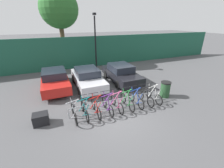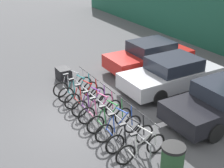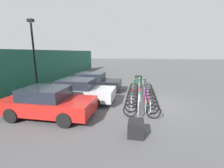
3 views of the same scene
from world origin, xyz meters
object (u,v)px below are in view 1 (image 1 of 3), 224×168
(bicycle_pink, at_px, (117,103))
(lamp_post, at_px, (95,39))
(bike_rack, at_px, (117,100))
(cargo_crate, at_px, (41,119))
(bicycle_silver, at_px, (74,113))
(bicycle_teal, at_px, (85,110))
(bicycle_red, at_px, (96,108))
(bicycle_black, at_px, (145,97))
(car_red, at_px, (55,80))
(trash_bin, at_px, (165,89))
(bicycle_green, at_px, (127,101))
(bicycle_blue, at_px, (136,99))
(car_black, at_px, (121,73))
(car_silver, at_px, (88,78))
(bicycle_purple, at_px, (108,105))
(bicycle_white, at_px, (153,96))
(tree_behind_hoarding, at_px, (59,9))

(bicycle_pink, distance_m, lamp_post, 8.49)
(bike_rack, distance_m, cargo_crate, 3.96)
(bicycle_silver, height_order, bicycle_teal, same)
(bicycle_silver, height_order, bicycle_red, same)
(bicycle_black, bearing_deg, car_red, 141.23)
(lamp_post, distance_m, trash_bin, 8.45)
(bicycle_pink, height_order, bicycle_green, same)
(lamp_post, bearing_deg, bicycle_blue, -90.19)
(bicycle_silver, relative_size, car_black, 0.39)
(bicycle_pink, relative_size, lamp_post, 0.32)
(bicycle_blue, bearing_deg, car_silver, 120.81)
(bicycle_red, xyz_separation_m, car_red, (-1.77, 4.30, 0.31))
(bike_rack, relative_size, bicycle_red, 3.14)
(bicycle_blue, bearing_deg, bicycle_teal, -176.50)
(bicycle_pink, bearing_deg, bicycle_teal, -176.35)
(bicycle_silver, height_order, bicycle_pink, same)
(bicycle_teal, distance_m, bicycle_black, 3.70)
(bike_rack, height_order, bicycle_pink, bicycle_pink)
(bicycle_black, bearing_deg, car_black, 89.93)
(bicycle_red, relative_size, bicycle_purple, 1.00)
(bicycle_white, height_order, cargo_crate, bicycle_white)
(bicycle_purple, bearing_deg, bicycle_white, 2.11)
(car_red, bearing_deg, lamp_post, 40.94)
(car_silver, relative_size, lamp_post, 0.81)
(bicycle_teal, xyz_separation_m, car_red, (-1.17, 4.30, 0.31))
(bicycle_purple, distance_m, tree_behind_hoarding, 12.04)
(bike_rack, xyz_separation_m, car_red, (-3.03, 4.15, 0.19))
(car_red, distance_m, car_silver, 2.34)
(bicycle_green, height_order, car_black, car_black)
(bicycle_green, distance_m, car_silver, 4.00)
(bicycle_teal, xyz_separation_m, cargo_crate, (-2.09, 0.22, -0.10))
(bicycle_silver, relative_size, lamp_post, 0.32)
(car_black, height_order, trash_bin, car_black)
(bicycle_pink, distance_m, tree_behind_hoarding, 12.10)
(bicycle_black, bearing_deg, bicycle_blue, -177.34)
(bicycle_teal, height_order, bicycle_red, same)
(bicycle_blue, distance_m, bicycle_white, 1.23)
(cargo_crate, bearing_deg, bicycle_teal, -6.07)
(bicycle_green, height_order, tree_behind_hoarding, tree_behind_hoarding)
(bicycle_purple, bearing_deg, bicycle_silver, -177.89)
(bicycle_black, xyz_separation_m, bicycle_white, (0.57, 0.00, 0.00))
(bicycle_purple, height_order, bicycle_green, same)
(bicycle_teal, relative_size, bicycle_black, 1.00)
(bicycle_green, relative_size, bicycle_blue, 1.00)
(car_red, xyz_separation_m, cargo_crate, (-0.92, -4.07, -0.42))
(car_silver, bearing_deg, bicycle_teal, -106.46)
(bike_rack, bearing_deg, lamp_post, 81.22)
(bicycle_red, bearing_deg, trash_bin, 4.50)
(bicycle_black, bearing_deg, bike_rack, 178.03)
(bike_rack, xyz_separation_m, bicycle_green, (0.60, -0.15, -0.13))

